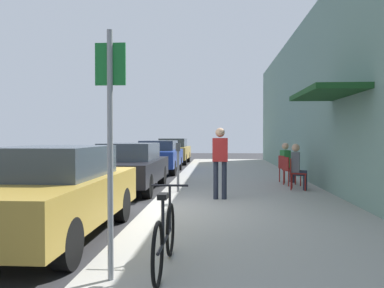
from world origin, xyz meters
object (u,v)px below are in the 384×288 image
Objects in this scene: pedestrian_standing at (220,157)px; parked_car_1 at (129,166)px; parked_car_2 at (159,156)px; street_sign at (110,134)px; seated_patron_0 at (298,165)px; parked_car_3 at (173,151)px; bicycle_0 at (165,238)px; cafe_chair_0 at (296,172)px; cafe_chair_1 at (290,169)px; cafe_chair_2 at (285,167)px; parking_meter at (178,163)px; seated_patron_2 at (287,161)px; parked_car_0 at (51,191)px.

parked_car_1 is at bearing 141.15° from pedestrian_standing.
street_sign reaches higher than parked_car_2.
street_sign is 2.02× the size of seated_patron_0.
parked_car_3 is (0.00, 5.80, 0.02)m from parked_car_2.
pedestrian_standing reaches higher than bicycle_0.
pedestrian_standing reaches higher than cafe_chair_0.
pedestrian_standing is (-2.13, -2.75, 0.50)m from cafe_chair_1.
bicycle_0 is at bearing -81.22° from parked_car_2.
parked_car_1 is 4.88m from seated_patron_0.
parked_car_1 is at bearing -163.94° from cafe_chair_2.
cafe_chair_0 is (4.81, -6.22, -0.12)m from parked_car_2.
cafe_chair_2 is at bearing 35.29° from parking_meter.
bicycle_0 is 7.41m from cafe_chair_0.
seated_patron_2 is (0.00, 1.74, 0.00)m from seated_patron_0.
seated_patron_0 is (3.37, 7.20, -0.82)m from street_sign.
bicycle_0 is at bearing -74.28° from parked_car_1.
parked_car_0 reaches higher than parking_meter.
parking_meter is 6.29m from bicycle_0.
parked_car_2 is 7.00m from parking_meter.
parked_car_0 is 2.62m from bicycle_0.
parked_car_3 is 5.06× the size of cafe_chair_2.
seated_patron_2 reaches higher than cafe_chair_0.
parked_car_0 is 5.54m from parked_car_1.
seated_patron_2 is (2.85, 8.59, 0.34)m from bicycle_0.
parked_car_3 reaches higher than seated_patron_0.
street_sign is at bearing -90.43° from parking_meter.
parked_car_0 is at bearing 126.89° from street_sign.
parked_car_2 is 13.55m from street_sign.
cafe_chair_0 and cafe_chair_1 have the same top height.
parked_car_1 is (0.00, 5.54, -0.02)m from parked_car_0.
parking_meter reaches higher than bicycle_0.
street_sign is 9.57m from cafe_chair_2.
pedestrian_standing reaches higher than parked_car_3.
street_sign is (-0.05, -6.61, 0.75)m from parking_meter.
street_sign is (1.50, -2.00, 0.89)m from parked_car_0.
parked_car_0 is 1.00× the size of parked_car_2.
pedestrian_standing reaches higher than parked_car_0.
pedestrian_standing is at bearing 77.65° from street_sign.
parked_car_3 is 3.41× the size of seated_patron_2.
parked_car_2 is at bearing 127.71° from cafe_chair_0.
parked_car_0 is at bearing -125.07° from seated_patron_2.
street_sign is 1.53× the size of pedestrian_standing.
bicycle_0 is 5.11m from pedestrian_standing.
parked_car_1 is 5.06× the size of cafe_chair_0.
seated_patron_0 is at bearing -86.38° from cafe_chair_1.
parked_car_3 is 11.38m from cafe_chair_2.
parking_meter is 1.52× the size of cafe_chair_1.
parked_car_0 is 8.48m from seated_patron_2.
seated_patron_0 is at bearing 39.72° from pedestrian_standing.
street_sign is at bearing -146.21° from bicycle_0.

